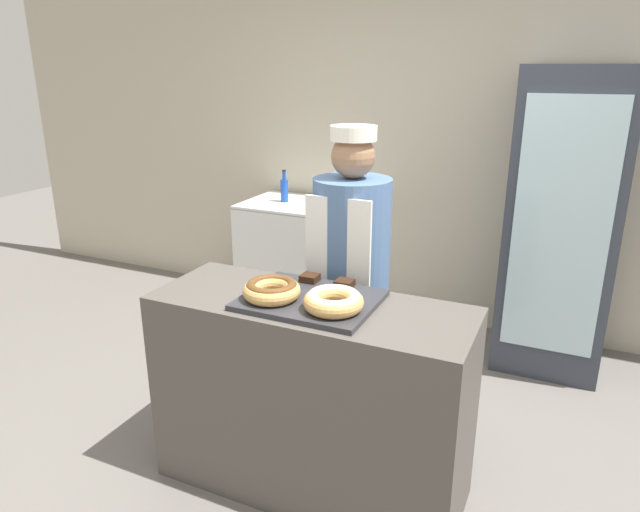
{
  "coord_description": "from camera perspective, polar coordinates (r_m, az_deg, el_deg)",
  "views": [
    {
      "loc": [
        0.98,
        -2.03,
        1.89
      ],
      "look_at": [
        0.0,
        0.1,
        1.11
      ],
      "focal_mm": 32.0,
      "sensor_mm": 36.0,
      "label": 1
    }
  ],
  "objects": [
    {
      "name": "donut_light_glaze",
      "position": [
        2.3,
        1.36,
        -4.45
      ],
      "size": [
        0.25,
        0.25,
        0.08
      ],
      "color": "tan",
      "rests_on": "serving_tray"
    },
    {
      "name": "chest_freezer",
      "position": [
        4.48,
        -1.88,
        -0.3
      ],
      "size": [
        0.86,
        0.62,
        0.91
      ],
      "color": "silver",
      "rests_on": "ground_plane"
    },
    {
      "name": "serving_tray",
      "position": [
        2.44,
        -0.99,
        -4.41
      ],
      "size": [
        0.56,
        0.45,
        0.02
      ],
      "color": "#2D2D33",
      "rests_on": "display_counter"
    },
    {
      "name": "baker_person",
      "position": [
        2.92,
        3.06,
        -2.45
      ],
      "size": [
        0.39,
        0.39,
        1.63
      ],
      "color": "#4C4C51",
      "rests_on": "ground_plane"
    },
    {
      "name": "wall_back",
      "position": [
        4.3,
        11.63,
        10.8
      ],
      "size": [
        8.0,
        0.06,
        2.7
      ],
      "color": "#BCB29E",
      "rests_on": "ground_plane"
    },
    {
      "name": "display_counter",
      "position": [
        2.67,
        -0.93,
        -13.94
      ],
      "size": [
        1.41,
        0.53,
        0.93
      ],
      "color": "#4C4742",
      "rests_on": "ground_plane"
    },
    {
      "name": "brownie_back_right",
      "position": [
        2.55,
        2.45,
        -2.76
      ],
      "size": [
        0.08,
        0.08,
        0.03
      ],
      "color": "black",
      "rests_on": "serving_tray"
    },
    {
      "name": "brownie_back_left",
      "position": [
        2.61,
        -1.02,
        -2.2
      ],
      "size": [
        0.08,
        0.08,
        0.03
      ],
      "color": "black",
      "rests_on": "serving_tray"
    },
    {
      "name": "bottle_blue",
      "position": [
        4.38,
        -3.59,
        6.66
      ],
      "size": [
        0.06,
        0.06,
        0.25
      ],
      "color": "#1E4CB2",
      "rests_on": "chest_freezer"
    },
    {
      "name": "beverage_fridge",
      "position": [
        3.89,
        23.07,
        2.97
      ],
      "size": [
        0.64,
        0.64,
        1.91
      ],
      "color": "#333842",
      "rests_on": "ground_plane"
    },
    {
      "name": "donut_chocolate_glaze",
      "position": [
        2.42,
        -4.86,
        -3.33
      ],
      "size": [
        0.25,
        0.25,
        0.08
      ],
      "color": "tan",
      "rests_on": "serving_tray"
    },
    {
      "name": "ground_plane",
      "position": [
        2.94,
        -0.88,
        -21.64
      ],
      "size": [
        14.0,
        14.0,
        0.0
      ],
      "primitive_type": "plane",
      "color": "#66605B"
    },
    {
      "name": "bottle_amber",
      "position": [
        4.07,
        0.66,
        5.6
      ],
      "size": [
        0.07,
        0.07,
        0.21
      ],
      "color": "#99661E",
      "rests_on": "chest_freezer"
    }
  ]
}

